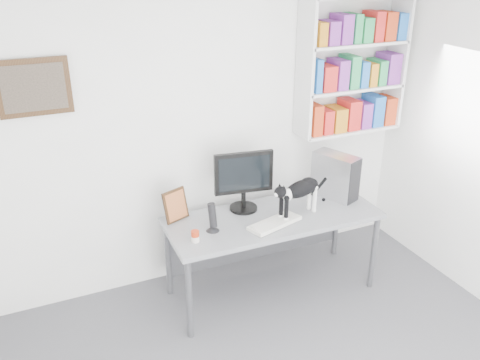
# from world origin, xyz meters

# --- Properties ---
(room) EXTENTS (4.01, 4.01, 2.70)m
(room) POSITION_xyz_m (0.00, 0.00, 1.35)
(room) COLOR #4E4E52
(room) RESTS_ON ground
(bookshelf) EXTENTS (1.03, 0.28, 1.24)m
(bookshelf) POSITION_xyz_m (1.40, 1.85, 1.85)
(bookshelf) COLOR silver
(bookshelf) RESTS_ON room
(wall_art) EXTENTS (0.52, 0.04, 0.42)m
(wall_art) POSITION_xyz_m (-1.30, 1.97, 1.90)
(wall_art) COLOR #442C16
(wall_art) RESTS_ON room
(desk) EXTENTS (1.83, 0.75, 0.76)m
(desk) POSITION_xyz_m (0.39, 1.40, 0.38)
(desk) COLOR gray
(desk) RESTS_ON room
(monitor) EXTENTS (0.54, 0.32, 0.54)m
(monitor) POSITION_xyz_m (0.21, 1.62, 1.03)
(monitor) COLOR black
(monitor) RESTS_ON desk
(keyboard) EXTENTS (0.49, 0.29, 0.04)m
(keyboard) POSITION_xyz_m (0.33, 1.26, 0.77)
(keyboard) COLOR silver
(keyboard) RESTS_ON desk
(pc_tower) EXTENTS (0.32, 0.44, 0.41)m
(pc_tower) POSITION_xyz_m (1.07, 1.52, 0.96)
(pc_tower) COLOR #B3B4B8
(pc_tower) RESTS_ON desk
(speaker) EXTENTS (0.13, 0.13, 0.25)m
(speaker) POSITION_xyz_m (-0.17, 1.38, 0.88)
(speaker) COLOR black
(speaker) RESTS_ON desk
(leaning_print) EXTENTS (0.24, 0.17, 0.28)m
(leaning_print) POSITION_xyz_m (-0.38, 1.68, 0.89)
(leaning_print) COLOR #442C16
(leaning_print) RESTS_ON desk
(soup_can) EXTENTS (0.08, 0.08, 0.09)m
(soup_can) POSITION_xyz_m (-0.35, 1.27, 0.80)
(soup_can) COLOR #BB2F10
(soup_can) RESTS_ON desk
(cat) EXTENTS (0.55, 0.27, 0.33)m
(cat) POSITION_xyz_m (0.59, 1.32, 0.92)
(cat) COLOR black
(cat) RESTS_ON desk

